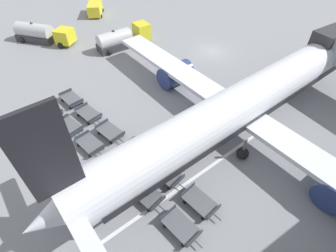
{
  "coord_description": "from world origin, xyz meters",
  "views": [
    {
      "loc": [
        26.24,
        -24.66,
        18.97
      ],
      "look_at": [
        11.63,
        -15.26,
        2.13
      ],
      "focal_mm": 28.0,
      "sensor_mm": 36.0,
      "label": 1
    }
  ],
  "objects": [
    {
      "name": "stand_guidance_stripe",
      "position": [
        16.53,
        -16.6,
        0.0
      ],
      "size": [
        2.35,
        21.44,
        0.01
      ],
      "color": "white",
      "rests_on": "ground_plane"
    },
    {
      "name": "baggage_dolly_row_mid_a_col_e",
      "position": [
        15.1,
        -17.66,
        0.48
      ],
      "size": [
        3.56,
        2.28,
        0.92
      ],
      "color": "#515459",
      "rests_on": "ground_plane"
    },
    {
      "name": "service_van",
      "position": [
        -22.39,
        -9.23,
        1.15
      ],
      "size": [
        5.08,
        4.08,
        2.11
      ],
      "color": "yellow",
      "rests_on": "ground_plane"
    },
    {
      "name": "baggage_dolly_row_near_col_f",
      "position": [
        19.55,
        -19.24,
        0.48
      ],
      "size": [
        3.55,
        2.11,
        0.92
      ],
      "color": "#515459",
      "rests_on": "ground_plane"
    },
    {
      "name": "baggage_dolly_row_near_col_c",
      "position": [
        8.27,
        -21.89,
        0.48
      ],
      "size": [
        3.56,
        2.19,
        0.92
      ],
      "color": "#515459",
      "rests_on": "ground_plane"
    },
    {
      "name": "airplane",
      "position": [
        13.81,
        -7.65,
        3.16
      ],
      "size": [
        38.7,
        42.34,
        11.55
      ],
      "color": "silver",
      "rests_on": "ground_plane"
    },
    {
      "name": "baggage_dolly_row_near_col_b",
      "position": [
        4.83,
        -22.76,
        0.48
      ],
      "size": [
        3.55,
        2.32,
        0.92
      ],
      "color": "#515459",
      "rests_on": "ground_plane"
    },
    {
      "name": "baggage_dolly_row_mid_a_col_a",
      "position": [
        0.56,
        -21.19,
        0.48
      ],
      "size": [
        3.55,
        2.1,
        0.92
      ],
      "color": "#515459",
      "rests_on": "ground_plane"
    },
    {
      "name": "ground_plane",
      "position": [
        0.0,
        0.0,
        0.0
      ],
      "size": [
        500.0,
        500.0,
        0.0
      ],
      "primitive_type": "plane",
      "color": "gray"
    },
    {
      "name": "baggage_dolly_row_mid_a_col_b",
      "position": [
        4.06,
        -20.45,
        0.48
      ],
      "size": [
        3.56,
        2.25,
        0.92
      ],
      "color": "#515459",
      "rests_on": "ground_plane"
    },
    {
      "name": "baggage_dolly_row_mid_a_col_c",
      "position": [
        7.79,
        -19.62,
        0.48
      ],
      "size": [
        3.56,
        2.27,
        0.92
      ],
      "color": "#515459",
      "rests_on": "ground_plane"
    },
    {
      "name": "baggage_dolly_row_mid_a_col_f",
      "position": [
        18.75,
        -16.85,
        0.48
      ],
      "size": [
        3.55,
        2.12,
        0.92
      ],
      "color": "#515459",
      "rests_on": "ground_plane"
    },
    {
      "name": "baggage_dolly_row_near_col_a",
      "position": [
        1.18,
        -23.75,
        0.48
      ],
      "size": [
        3.56,
        2.29,
        0.92
      ],
      "color": "#515459",
      "rests_on": "ground_plane"
    },
    {
      "name": "baggage_dolly_row_near_col_d",
      "position": [
        11.95,
        -21.14,
        0.48
      ],
      "size": [
        3.55,
        2.33,
        0.92
      ],
      "color": "#515459",
      "rests_on": "ground_plane"
    },
    {
      "name": "baggage_dolly_row_near_col_e",
      "position": [
        15.89,
        -20.07,
        0.48
      ],
      "size": [
        3.56,
        2.29,
        0.92
      ],
      "color": "#515459",
      "rests_on": "ground_plane"
    },
    {
      "name": "fuel_tanker_primary",
      "position": [
        -16.7,
        -20.12,
        1.22
      ],
      "size": [
        8.51,
        7.97,
        2.92
      ],
      "color": "yellow",
      "rests_on": "ground_plane"
    },
    {
      "name": "fuel_tanker_secondary",
      "position": [
        -8.48,
        -10.54,
        1.25
      ],
      "size": [
        3.31,
        8.29,
        2.9
      ],
      "color": "yellow",
      "rests_on": "ground_plane"
    },
    {
      "name": "baggage_dolly_row_mid_a_col_d",
      "position": [
        11.51,
        -18.49,
        0.48
      ],
      "size": [
        3.56,
        2.23,
        0.92
      ],
      "color": "#515459",
      "rests_on": "ground_plane"
    }
  ]
}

